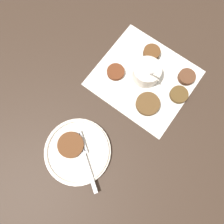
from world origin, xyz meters
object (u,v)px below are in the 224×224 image
serving_plate (78,151)px  fritter_on_plate (71,145)px  sauce_bowl (147,73)px  fork (84,155)px

serving_plate → fritter_on_plate: bearing=-175.8°
sauce_bowl → fork: bearing=-79.9°
fritter_on_plate → fork: fritter_on_plate is taller
serving_plate → fork: 0.03m
serving_plate → sauce_bowl: bearing=96.1°
fritter_on_plate → sauce_bowl: bearing=91.7°
sauce_bowl → fritter_on_plate: size_ratio=1.30×
serving_plate → fork: bearing=18.2°
sauce_bowl → serving_plate: 0.33m
sauce_bowl → serving_plate: sauce_bowl is taller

